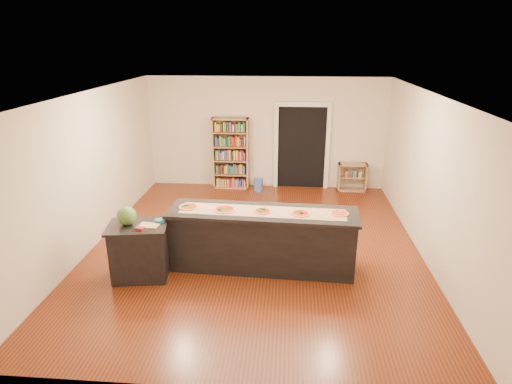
# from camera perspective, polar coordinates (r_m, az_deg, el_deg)

# --- Properties ---
(room) EXTENTS (6.00, 7.00, 2.80)m
(room) POSITION_cam_1_polar(r_m,az_deg,el_deg) (7.55, -0.12, 2.35)
(room) COLOR beige
(room) RESTS_ON ground
(doorway) EXTENTS (1.40, 0.09, 2.21)m
(doorway) POSITION_cam_1_polar(r_m,az_deg,el_deg) (10.93, 6.13, 6.66)
(doorway) COLOR black
(doorway) RESTS_ON room
(kitchen_island) EXTENTS (3.09, 0.84, 1.02)m
(kitchen_island) POSITION_cam_1_polar(r_m,az_deg,el_deg) (7.16, 0.85, -6.31)
(kitchen_island) COLOR black
(kitchen_island) RESTS_ON ground
(side_counter) EXTENTS (0.92, 0.67, 0.91)m
(side_counter) POSITION_cam_1_polar(r_m,az_deg,el_deg) (7.15, -15.26, -7.59)
(side_counter) COLOR black
(side_counter) RESTS_ON ground
(bookshelf) EXTENTS (0.91, 0.32, 1.82)m
(bookshelf) POSITION_cam_1_polar(r_m,az_deg,el_deg) (10.92, -3.38, 5.15)
(bookshelf) COLOR #AD8054
(bookshelf) RESTS_ON ground
(low_shelf) EXTENTS (0.71, 0.31, 0.71)m
(low_shelf) POSITION_cam_1_polar(r_m,az_deg,el_deg) (11.10, 12.69, 1.96)
(low_shelf) COLOR #AD8054
(low_shelf) RESTS_ON ground
(waste_bin) EXTENTS (0.23, 0.23, 0.33)m
(waste_bin) POSITION_cam_1_polar(r_m,az_deg,el_deg) (10.85, 0.31, 0.98)
(waste_bin) COLOR #495DA2
(waste_bin) RESTS_ON ground
(kraft_paper) EXTENTS (2.70, 0.61, 0.00)m
(kraft_paper) POSITION_cam_1_polar(r_m,az_deg,el_deg) (6.94, 0.86, -2.59)
(kraft_paper) COLOR #A27B53
(kraft_paper) RESTS_ON kitchen_island
(watermelon) EXTENTS (0.30, 0.30, 0.30)m
(watermelon) POSITION_cam_1_polar(r_m,az_deg,el_deg) (6.96, -16.89, -3.05)
(watermelon) COLOR #144214
(watermelon) RESTS_ON side_counter
(cutting_board) EXTENTS (0.32, 0.23, 0.02)m
(cutting_board) POSITION_cam_1_polar(r_m,az_deg,el_deg) (6.87, -14.10, -4.36)
(cutting_board) COLOR tan
(cutting_board) RESTS_ON side_counter
(package_red) EXTENTS (0.14, 0.11, 0.04)m
(package_red) POSITION_cam_1_polar(r_m,az_deg,el_deg) (6.76, -15.24, -4.75)
(package_red) COLOR maroon
(package_red) RESTS_ON side_counter
(package_teal) EXTENTS (0.15, 0.15, 0.06)m
(package_teal) POSITION_cam_1_polar(r_m,az_deg,el_deg) (6.95, -12.76, -3.80)
(package_teal) COLOR #195966
(package_teal) RESTS_ON side_counter
(pizza_a) EXTENTS (0.32, 0.32, 0.02)m
(pizza_a) POSITION_cam_1_polar(r_m,az_deg,el_deg) (7.18, -8.97, -1.95)
(pizza_a) COLOR #BB8D48
(pizza_a) RESTS_ON kitchen_island
(pizza_b) EXTENTS (0.34, 0.34, 0.02)m
(pizza_b) POSITION_cam_1_polar(r_m,az_deg,el_deg) (7.00, -4.20, -2.33)
(pizza_b) COLOR #BB8D48
(pizza_b) RESTS_ON kitchen_island
(pizza_c) EXTENTS (0.31, 0.31, 0.02)m
(pizza_c) POSITION_cam_1_polar(r_m,az_deg,el_deg) (6.92, 0.85, -2.54)
(pizza_c) COLOR #BB8D48
(pizza_c) RESTS_ON kitchen_island
(pizza_d) EXTENTS (0.29, 0.29, 0.02)m
(pizza_d) POSITION_cam_1_polar(r_m,az_deg,el_deg) (6.86, 5.96, -2.85)
(pizza_d) COLOR #BB8D48
(pizza_d) RESTS_ON kitchen_island
(pizza_e) EXTENTS (0.29, 0.29, 0.02)m
(pizza_e) POSITION_cam_1_polar(r_m,az_deg,el_deg) (6.96, 11.07, -2.80)
(pizza_e) COLOR #BB8D48
(pizza_e) RESTS_ON kitchen_island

